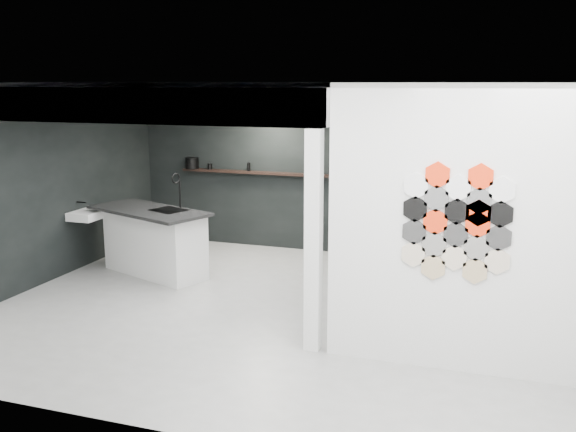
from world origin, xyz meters
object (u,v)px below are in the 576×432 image
at_px(wall_basin, 89,214).
at_px(kettle, 338,170).
at_px(glass_bowl, 342,172).
at_px(stockpot, 192,163).
at_px(partition_panel, 454,231).
at_px(utensil_cup, 210,166).
at_px(bottle_dark, 249,167).
at_px(glass_vase, 342,171).
at_px(kitchen_island, 154,240).

xyz_separation_m(wall_basin, kettle, (3.33, 2.07, 0.56)).
bearing_deg(kettle, glass_bowl, -7.31).
distance_m(wall_basin, stockpot, 2.25).
height_order(kettle, glass_bowl, kettle).
xyz_separation_m(partition_panel, utensil_cup, (-4.43, 3.87, -0.03)).
distance_m(partition_panel, kettle, 4.41).
height_order(wall_basin, kettle, kettle).
bearing_deg(utensil_cup, kettle, 0.00).
xyz_separation_m(stockpot, bottle_dark, (1.07, 0.00, -0.02)).
bearing_deg(partition_panel, glass_vase, 118.23).
xyz_separation_m(wall_basin, utensil_cup, (1.03, 2.07, 0.52)).
height_order(wall_basin, bottle_dark, bottle_dark).
xyz_separation_m(bottle_dark, utensil_cup, (-0.73, 0.00, -0.02)).
relative_size(kitchen_island, glass_bowl, 14.50).
xyz_separation_m(kitchen_island, stockpot, (-0.37, 1.99, 0.90)).
distance_m(kitchen_island, glass_bowl, 3.18).
distance_m(stockpot, bottle_dark, 1.07).
xyz_separation_m(wall_basin, glass_vase, (3.39, 2.07, 0.54)).
bearing_deg(bottle_dark, glass_vase, 0.00).
height_order(stockpot, utensil_cup, stockpot).
xyz_separation_m(partition_panel, kitchen_island, (-4.41, 1.88, -0.89)).
distance_m(stockpot, glass_bowl, 2.70).
distance_m(kitchen_island, kettle, 3.15).
xyz_separation_m(wall_basin, kitchen_island, (1.06, 0.08, -0.34)).
bearing_deg(wall_basin, kettle, 31.78).
bearing_deg(partition_panel, glass_bowl, 118.23).
distance_m(kitchen_island, bottle_dark, 2.29).
bearing_deg(stockpot, partition_panel, -38.99).
distance_m(glass_bowl, utensil_cup, 2.36).
xyz_separation_m(kettle, glass_bowl, (0.06, 0.00, -0.03)).
bearing_deg(glass_vase, wall_basin, -148.65).
bearing_deg(kettle, wall_basin, -155.53).
bearing_deg(bottle_dark, kettle, 0.00).
bearing_deg(partition_panel, utensil_cup, 138.90).
xyz_separation_m(stockpot, glass_vase, (2.70, 0.00, -0.03)).
height_order(kitchen_island, glass_bowl, kitchen_island).
bearing_deg(utensil_cup, bottle_dark, 0.00).
bearing_deg(kitchen_island, partition_panel, -2.12).
xyz_separation_m(glass_bowl, glass_vase, (0.00, 0.00, 0.02)).
bearing_deg(glass_vase, bottle_dark, 180.00).
relative_size(wall_basin, glass_bowl, 4.23).
relative_size(wall_basin, kitchen_island, 0.29).
distance_m(partition_panel, glass_vase, 4.39).
bearing_deg(partition_panel, kitchen_island, 156.93).
xyz_separation_m(stockpot, utensil_cup, (0.34, 0.00, -0.05)).
relative_size(wall_basin, utensil_cup, 5.95).
bearing_deg(glass_vase, partition_panel, -61.77).
xyz_separation_m(glass_bowl, bottle_dark, (-1.63, 0.00, 0.02)).
relative_size(wall_basin, stockpot, 2.56).
height_order(partition_panel, glass_vase, partition_panel).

